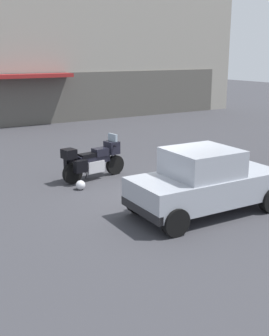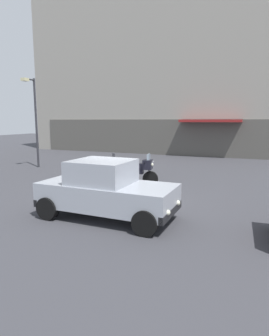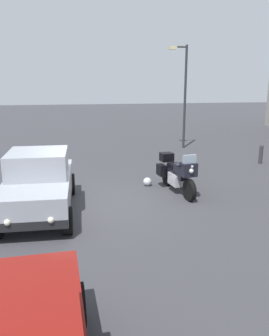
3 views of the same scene
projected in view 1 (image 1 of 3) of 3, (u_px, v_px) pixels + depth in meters
name	position (u px, v px, depth m)	size (l,w,h in m)	color
ground_plane	(160.00, 199.00, 11.63)	(80.00, 80.00, 0.00)	#38383D
motorcycle	(93.00, 160.00, 13.35)	(2.26, 0.91, 1.36)	black
helmet	(81.00, 185.00, 12.42)	(0.28, 0.28, 0.28)	silver
car_hatchback_near	(205.00, 182.00, 10.43)	(3.90, 1.84, 1.64)	#9EA3AD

